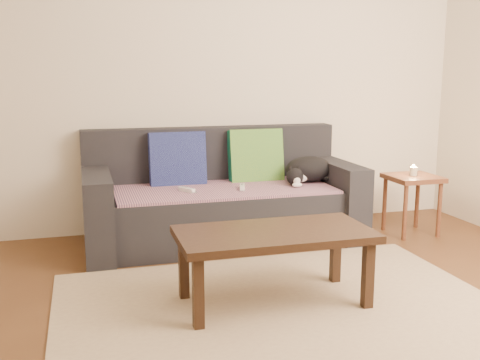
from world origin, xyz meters
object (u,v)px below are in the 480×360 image
object	(u,v)px
wii_remote_b	(242,187)
wii_remote_a	(187,190)
side_table	(413,186)
cat	(308,170)
sofa	(221,202)
coffee_table	(274,240)

from	to	relation	value
wii_remote_b	wii_remote_a	bearing A→B (deg)	102.54
wii_remote_a	side_table	xyz separation A→B (m)	(1.85, -0.10, -0.05)
wii_remote_a	wii_remote_b	world-z (taller)	same
cat	wii_remote_a	size ratio (longest dim) A/B	3.15
wii_remote_b	side_table	bearing A→B (deg)	-77.63
wii_remote_a	wii_remote_b	size ratio (longest dim) A/B	1.00
sofa	cat	distance (m)	0.75
cat	wii_remote_b	xyz separation A→B (m)	(-0.59, -0.13, -0.08)
wii_remote_a	coffee_table	world-z (taller)	wii_remote_a
wii_remote_a	cat	bearing A→B (deg)	-114.80
sofa	coffee_table	world-z (taller)	sofa
wii_remote_b	coffee_table	bearing A→B (deg)	-171.38
sofa	side_table	distance (m)	1.57
wii_remote_a	wii_remote_b	distance (m)	0.42
coffee_table	wii_remote_b	bearing A→B (deg)	82.99
wii_remote_a	coffee_table	bearing A→B (deg)	162.83
wii_remote_b	side_table	world-z (taller)	side_table
side_table	coffee_table	xyz separation A→B (m)	(-1.57, -1.06, -0.02)
cat	wii_remote_a	xyz separation A→B (m)	(-1.02, -0.11, -0.08)
wii_remote_b	sofa	bearing A→B (deg)	49.81
side_table	cat	bearing A→B (deg)	165.70
cat	wii_remote_b	bearing A→B (deg)	-168.50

